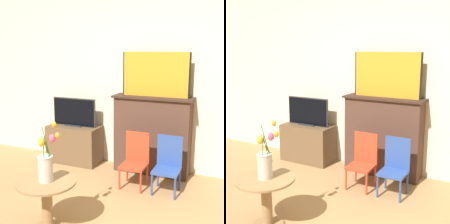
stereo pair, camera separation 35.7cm
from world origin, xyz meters
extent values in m
cube|color=beige|center=(0.00, 2.13, 1.35)|extent=(8.00, 0.06, 2.70)
cube|color=#4C3328|center=(0.10, 1.95, 0.54)|extent=(1.03, 0.31, 1.08)
cube|color=#35231C|center=(0.10, 1.94, 1.06)|extent=(1.09, 0.35, 0.02)
cube|color=black|center=(0.12, 1.96, 1.37)|extent=(0.91, 0.02, 0.59)
cube|color=orange|center=(0.12, 1.95, 1.37)|extent=(0.87, 0.02, 0.59)
cube|color=brown|center=(-1.09, 1.88, 0.28)|extent=(0.79, 0.41, 0.56)
cube|color=#2D2D2D|center=(-1.09, 1.88, 0.57)|extent=(0.27, 0.12, 0.01)
cube|color=#2D2D2D|center=(-1.09, 1.89, 0.77)|extent=(0.69, 0.02, 0.42)
cube|color=black|center=(-1.09, 1.88, 0.77)|extent=(0.66, 0.02, 0.39)
cylinder|color=red|center=(-0.11, 1.25, 0.13)|extent=(0.02, 0.02, 0.27)
cylinder|color=red|center=(0.17, 1.25, 0.13)|extent=(0.02, 0.02, 0.27)
cylinder|color=red|center=(-0.11, 1.52, 0.13)|extent=(0.02, 0.02, 0.27)
cylinder|color=red|center=(0.17, 1.52, 0.13)|extent=(0.02, 0.02, 0.27)
cube|color=red|center=(0.03, 1.38, 0.28)|extent=(0.31, 0.31, 0.03)
cube|color=red|center=(0.03, 1.53, 0.49)|extent=(0.31, 0.02, 0.38)
cylinder|color=#2D4C99|center=(0.30, 1.25, 0.13)|extent=(0.02, 0.02, 0.27)
cylinder|color=#2D4C99|center=(0.58, 1.25, 0.13)|extent=(0.02, 0.02, 0.27)
cylinder|color=#2D4C99|center=(0.30, 1.52, 0.13)|extent=(0.02, 0.02, 0.27)
cylinder|color=#2D4C99|center=(0.58, 1.52, 0.13)|extent=(0.02, 0.02, 0.27)
cube|color=#2D4C99|center=(0.44, 1.39, 0.28)|extent=(0.31, 0.31, 0.03)
cube|color=#2D4C99|center=(0.44, 1.53, 0.49)|extent=(0.31, 0.02, 0.38)
cylinder|color=#99754C|center=(-0.42, 0.18, 0.24)|extent=(0.10, 0.10, 0.48)
cylinder|color=#99754C|center=(-0.42, 0.18, 0.49)|extent=(0.57, 0.57, 0.02)
cylinder|color=beige|center=(-0.42, 0.18, 0.62)|extent=(0.14, 0.14, 0.24)
torus|color=beige|center=(-0.42, 0.18, 0.74)|extent=(0.15, 0.15, 0.02)
cylinder|color=#477A2D|center=(-0.42, 0.15, 0.78)|extent=(0.01, 0.04, 0.24)
ellipsoid|color=gold|center=(-0.41, 0.12, 0.90)|extent=(0.06, 0.06, 0.08)
cylinder|color=#477A2D|center=(-0.41, 0.20, 0.85)|extent=(0.04, 0.08, 0.37)
ellipsoid|color=orange|center=(-0.37, 0.28, 1.03)|extent=(0.04, 0.04, 0.06)
cylinder|color=#477A2D|center=(-0.40, 0.19, 0.80)|extent=(0.08, 0.07, 0.28)
ellipsoid|color=orange|center=(-0.33, 0.25, 0.93)|extent=(0.04, 0.04, 0.06)
cylinder|color=#477A2D|center=(-0.40, 0.18, 0.79)|extent=(0.06, 0.02, 0.27)
ellipsoid|color=#E0517A|center=(-0.34, 0.19, 0.92)|extent=(0.06, 0.06, 0.08)
camera|label=1|loc=(1.21, -2.08, 1.73)|focal=50.00mm
camera|label=2|loc=(1.53, -1.92, 1.73)|focal=50.00mm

